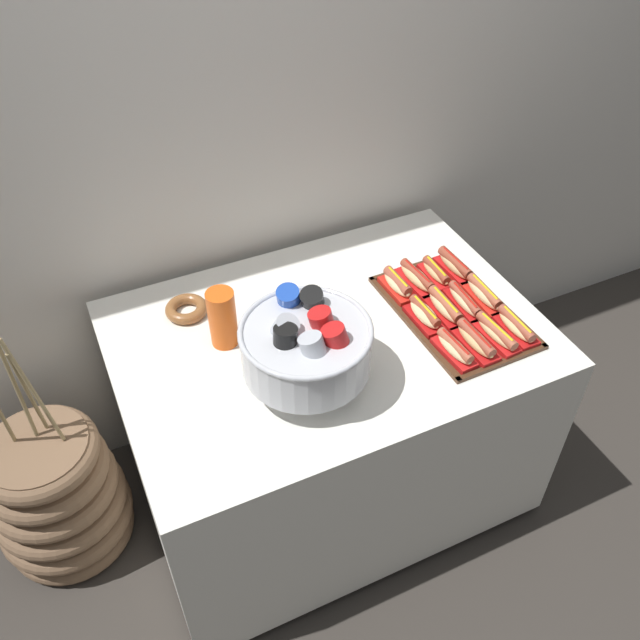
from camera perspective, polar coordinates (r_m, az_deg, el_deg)
ground_plane at (r=2.71m, az=0.56°, el=-13.36°), size 10.00×10.00×0.00m
back_wall at (r=2.24m, az=-5.54°, el=17.42°), size 6.00×0.10×2.60m
buffet_table at (r=2.37m, az=0.63°, el=-7.67°), size 1.31×0.92×0.80m
floor_vase at (r=2.53m, az=-21.29°, el=-13.53°), size 0.46×0.46×1.03m
serving_tray at (r=2.20m, az=11.19°, el=0.68°), size 0.34×0.53×0.01m
hot_dog_0 at (r=2.03m, az=11.30°, el=-2.41°), size 0.07×0.16×0.06m
hot_dog_1 at (r=2.07m, az=13.00°, el=-1.74°), size 0.07×0.18×0.06m
hot_dog_2 at (r=2.11m, az=14.63°, el=-1.13°), size 0.07×0.18×0.06m
hot_dog_3 at (r=2.15m, az=16.20°, el=-0.52°), size 0.07×0.17×0.06m
hot_dog_4 at (r=2.13m, az=8.82°, el=0.44°), size 0.07×0.15×0.06m
hot_dog_5 at (r=2.16m, az=10.49°, el=1.05°), size 0.07×0.18×0.07m
hot_dog_6 at (r=2.20m, az=12.09°, el=1.52°), size 0.06×0.18×0.06m
hot_dog_7 at (r=2.24m, az=13.66°, el=2.11°), size 0.07×0.18×0.06m
hot_dog_8 at (r=2.23m, az=6.55°, el=3.00°), size 0.07×0.15×0.06m
hot_dog_9 at (r=2.26m, az=8.18°, el=3.50°), size 0.08×0.18×0.06m
hot_dog_10 at (r=2.30m, az=9.75°, el=3.94°), size 0.06×0.15×0.06m
hot_dog_11 at (r=2.33m, az=11.30°, el=4.51°), size 0.06×0.17×0.06m
punch_bowl at (r=1.85m, az=-1.18°, el=-2.14°), size 0.37×0.38×0.26m
cup_stack at (r=2.02m, az=-8.24°, el=0.15°), size 0.08×0.08×0.19m
donut at (r=2.19m, az=-11.21°, el=0.93°), size 0.14×0.14×0.04m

